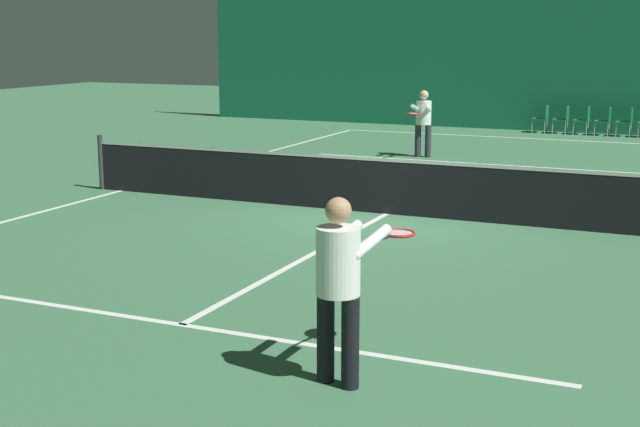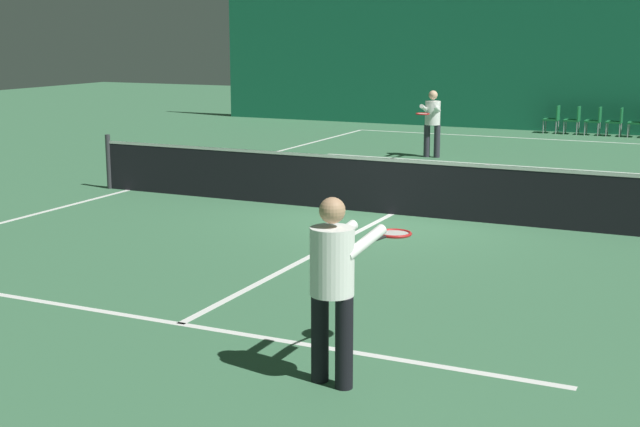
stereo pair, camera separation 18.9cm
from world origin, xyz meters
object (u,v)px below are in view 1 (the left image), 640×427
Objects in this scene: tennis_net at (387,184)px; courtside_chair_0 at (542,117)px; courtside_chair_3 at (605,119)px; courtside_chair_1 at (563,118)px; player_far at (423,119)px; courtside_chair_4 at (627,120)px; courtside_chair_2 at (584,118)px; player_near at (341,276)px.

courtside_chair_0 is at bearing 89.38° from tennis_net.
courtside_chair_1 is at bearing -90.00° from courtside_chair_3.
player_far reaches higher than courtside_chair_4.
tennis_net is 13.54m from courtside_chair_0.
courtside_chair_2 is 1.00× the size of courtside_chair_4.
courtside_chair_1 and courtside_chair_3 have the same top height.
player_near reaches higher than courtside_chair_1.
player_near is 20.81m from courtside_chair_0.
courtside_chair_4 is (0.61, 0.00, 0.00)m from courtside_chair_3.
tennis_net is 7.11m from player_far.
courtside_chair_3 is at bearing 12.39° from player_near.
tennis_net is at bearing -10.85° from courtside_chair_4.
player_near is 1.03× the size of player_far.
courtside_chair_2 is at bearing 84.22° from tennis_net.
tennis_net is 13.79m from courtside_chair_4.
courtside_chair_3 is (-0.17, 20.71, -0.49)m from player_near.
courtside_chair_4 is (4.16, 6.62, -0.47)m from player_far.
player_far is at bearing -28.17° from courtside_chair_3.
tennis_net is 13.61m from courtside_chair_2.
courtside_chair_1 is 1.22m from courtside_chair_3.
tennis_net is at bearing -3.21° from courtside_chair_1.
player_near is at bearing 3.85° from courtside_chair_1.
courtside_chair_1 is at bearing 156.35° from player_far.
player_near reaches higher than courtside_chair_3.
player_far is at bearing -32.13° from courtside_chair_4.
courtside_chair_0 is at bearing 161.19° from player_far.
player_near is 2.00× the size of courtside_chair_0.
courtside_chair_0 is at bearing -90.00° from courtside_chair_4.
player_far is 1.95× the size of courtside_chair_2.
courtside_chair_2 is at bearing 90.00° from courtside_chair_1.
player_far is (-3.72, 14.09, -0.03)m from player_near.
courtside_chair_4 is at bearing 90.00° from courtside_chair_2.
courtside_chair_2 is (1.37, 13.54, -0.03)m from tennis_net.
player_near is 2.00× the size of courtside_chair_3.
tennis_net is 13.69m from courtside_chair_3.
player_far reaches higher than courtside_chair_0.
courtside_chair_0 and courtside_chair_3 have the same top height.
player_far is (-1.56, 6.92, 0.44)m from tennis_net.
courtside_chair_2 is at bearing 90.00° from courtside_chair_0.
tennis_net is at bearing -0.62° from courtside_chair_0.
courtside_chair_0 is 2.45m from courtside_chair_4.
tennis_net is 14.29× the size of courtside_chair_2.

